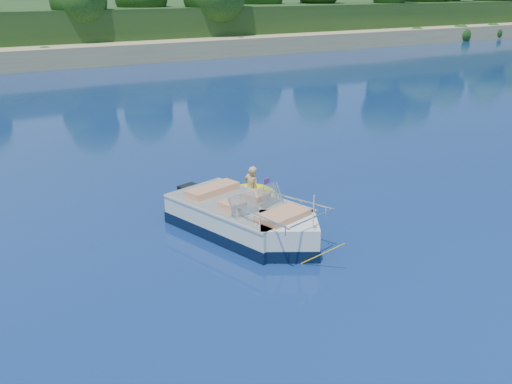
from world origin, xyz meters
The scene contains 4 objects.
ground centered at (0.00, 0.00, 0.00)m, with size 160.00×160.00×0.00m, color #0B1B4F.
motorboat centered at (-2.47, 1.56, 0.34)m, with size 2.70×5.17×1.76m.
tow_tube centered at (-1.16, 3.61, 0.10)m, with size 1.77×1.77×0.40m.
boy centered at (-1.18, 3.62, 0.00)m, with size 0.50×0.33×1.38m, color tan.
Camera 1 is at (-9.00, -9.51, 5.77)m, focal length 40.00 mm.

